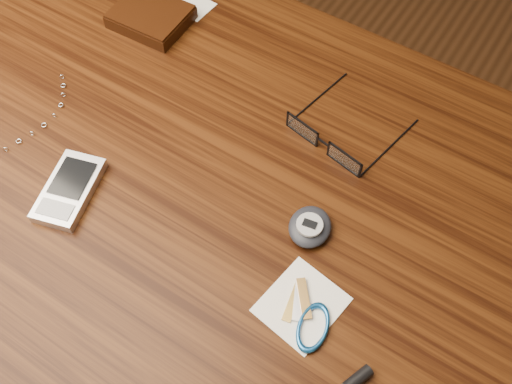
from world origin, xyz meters
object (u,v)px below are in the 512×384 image
(eyeglasses, at_px, (327,141))
(notepad_keys, at_px, (307,316))
(pedometer, at_px, (310,227))
(wallet_and_card, at_px, (152,16))
(desk, at_px, (211,209))
(pda_phone, at_px, (69,189))

(eyeglasses, xyz_separation_m, notepad_keys, (0.10, -0.22, -0.01))
(pedometer, relative_size, notepad_keys, 0.67)
(eyeglasses, bearing_deg, notepad_keys, -65.84)
(notepad_keys, bearing_deg, pedometer, 118.82)
(eyeglasses, bearing_deg, wallet_and_card, 169.41)
(eyeglasses, height_order, notepad_keys, eyeglasses)
(desk, distance_m, pedometer, 0.20)
(desk, bearing_deg, wallet_and_card, 141.81)
(desk, relative_size, notepad_keys, 9.97)
(wallet_and_card, relative_size, pda_phone, 1.22)
(pda_phone, relative_size, notepad_keys, 1.18)
(pedometer, distance_m, notepad_keys, 0.11)
(desk, bearing_deg, pedometer, -1.60)
(notepad_keys, bearing_deg, desk, 154.56)
(desk, distance_m, eyeglasses, 0.20)
(desk, xyz_separation_m, pedometer, (0.16, -0.00, 0.11))
(eyeglasses, distance_m, pda_phone, 0.34)
(wallet_and_card, distance_m, notepad_keys, 0.53)
(wallet_and_card, xyz_separation_m, notepad_keys, (0.45, -0.28, -0.01))
(desk, bearing_deg, notepad_keys, -25.44)
(wallet_and_card, height_order, pedometer, same)
(eyeglasses, bearing_deg, desk, -133.98)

